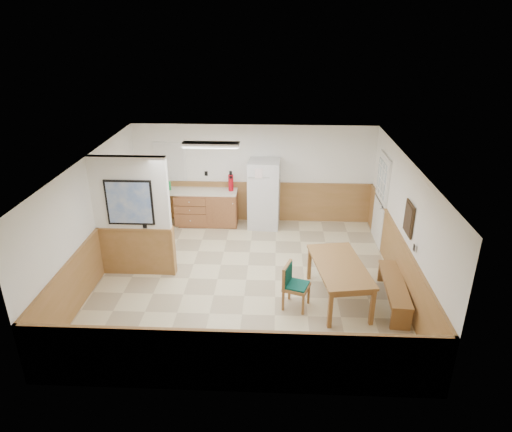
{
  "coord_description": "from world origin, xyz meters",
  "views": [
    {
      "loc": [
        0.56,
        -7.91,
        4.89
      ],
      "look_at": [
        0.18,
        0.4,
        1.24
      ],
      "focal_mm": 32.0,
      "sensor_mm": 36.0,
      "label": 1
    }
  ],
  "objects_px": {
    "refrigerator": "(264,194)",
    "dining_bench": "(394,287)",
    "soap_bottle": "(169,185)",
    "dining_chair": "(292,282)",
    "dining_table": "(340,269)",
    "fire_extinguisher": "(231,182)"
  },
  "relations": [
    {
      "from": "dining_bench",
      "to": "dining_chair",
      "type": "distance_m",
      "value": 1.89
    },
    {
      "from": "refrigerator",
      "to": "dining_bench",
      "type": "height_order",
      "value": "refrigerator"
    },
    {
      "from": "refrigerator",
      "to": "dining_chair",
      "type": "xyz_separation_m",
      "value": [
        0.61,
        -3.48,
        -0.36
      ]
    },
    {
      "from": "dining_bench",
      "to": "soap_bottle",
      "type": "bearing_deg",
      "value": 148.57
    },
    {
      "from": "dining_bench",
      "to": "soap_bottle",
      "type": "relative_size",
      "value": 7.17
    },
    {
      "from": "refrigerator",
      "to": "fire_extinguisher",
      "type": "relative_size",
      "value": 3.39
    },
    {
      "from": "dining_bench",
      "to": "dining_chair",
      "type": "height_order",
      "value": "dining_chair"
    },
    {
      "from": "dining_table",
      "to": "dining_chair",
      "type": "relative_size",
      "value": 2.15
    },
    {
      "from": "soap_bottle",
      "to": "refrigerator",
      "type": "bearing_deg",
      "value": -1.85
    },
    {
      "from": "dining_table",
      "to": "fire_extinguisher",
      "type": "distance_m",
      "value": 4.09
    },
    {
      "from": "refrigerator",
      "to": "fire_extinguisher",
      "type": "height_order",
      "value": "refrigerator"
    },
    {
      "from": "dining_chair",
      "to": "fire_extinguisher",
      "type": "xyz_separation_m",
      "value": [
        -1.44,
        3.58,
        0.63
      ]
    },
    {
      "from": "dining_table",
      "to": "soap_bottle",
      "type": "relative_size",
      "value": 7.81
    },
    {
      "from": "dining_chair",
      "to": "soap_bottle",
      "type": "height_order",
      "value": "soap_bottle"
    },
    {
      "from": "dining_table",
      "to": "dining_bench",
      "type": "distance_m",
      "value": 1.06
    },
    {
      "from": "dining_chair",
      "to": "soap_bottle",
      "type": "xyz_separation_m",
      "value": [
        -2.98,
        3.56,
        0.52
      ]
    },
    {
      "from": "dining_bench",
      "to": "soap_bottle",
      "type": "distance_m",
      "value": 5.97
    },
    {
      "from": "dining_bench",
      "to": "soap_bottle",
      "type": "xyz_separation_m",
      "value": [
        -4.86,
        3.4,
        0.67
      ]
    },
    {
      "from": "fire_extinguisher",
      "to": "soap_bottle",
      "type": "xyz_separation_m",
      "value": [
        -1.54,
        -0.02,
        -0.11
      ]
    },
    {
      "from": "refrigerator",
      "to": "dining_bench",
      "type": "bearing_deg",
      "value": -49.46
    },
    {
      "from": "dining_bench",
      "to": "dining_chair",
      "type": "relative_size",
      "value": 1.97
    },
    {
      "from": "dining_bench",
      "to": "soap_bottle",
      "type": "height_order",
      "value": "soap_bottle"
    }
  ]
}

